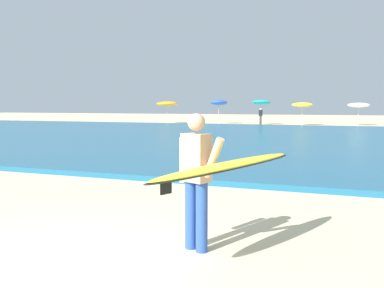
{
  "coord_description": "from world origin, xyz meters",
  "views": [
    {
      "loc": [
        3.0,
        -3.48,
        1.83
      ],
      "look_at": [
        0.24,
        3.83,
        1.1
      ],
      "focal_mm": 38.86,
      "sensor_mm": 36.0,
      "label": 1
    }
  ],
  "objects": [
    {
      "name": "sea",
      "position": [
        0.0,
        19.36,
        0.07
      ],
      "size": [
        120.0,
        28.0,
        0.14
      ],
      "primitive_type": "cube",
      "color": "#1E6084",
      "rests_on": "ground"
    },
    {
      "name": "beachgoer_near_row_left",
      "position": [
        -4.78,
        35.47,
        0.84
      ],
      "size": [
        0.32,
        0.2,
        1.58
      ],
      "color": "#383842",
      "rests_on": "ground"
    },
    {
      "name": "beach_umbrella_1",
      "position": [
        -9.18,
        36.34,
        2.12
      ],
      "size": [
        1.71,
        1.74,
        2.45
      ],
      "color": "beige",
      "rests_on": "ground"
    },
    {
      "name": "beach_umbrella_0",
      "position": [
        -14.27,
        35.15,
        2.0
      ],
      "size": [
        2.14,
        2.16,
        2.29
      ],
      "color": "beige",
      "rests_on": "ground"
    },
    {
      "name": "surfer_with_board",
      "position": [
        1.46,
        1.23,
        1.03
      ],
      "size": [
        1.36,
        2.41,
        1.73
      ],
      "color": "#284CA3",
      "rests_on": "ground"
    },
    {
      "name": "ground_plane",
      "position": [
        0.0,
        0.0,
        0.0
      ],
      "size": [
        160.0,
        160.0,
        0.0
      ],
      "primitive_type": "plane",
      "color": "beige"
    },
    {
      "name": "beach_umbrella_3",
      "position": [
        -1.06,
        36.14,
        1.9
      ],
      "size": [
        1.92,
        1.94,
        2.19
      ],
      "color": "beige",
      "rests_on": "ground"
    },
    {
      "name": "beach_umbrella_2",
      "position": [
        -4.83,
        35.93,
        2.11
      ],
      "size": [
        1.79,
        1.82,
        2.41
      ],
      "color": "beige",
      "rests_on": "ground"
    },
    {
      "name": "beach_umbrella_4",
      "position": [
        3.8,
        37.14,
        1.86
      ],
      "size": [
        1.93,
        1.95,
        2.13
      ],
      "color": "beige",
      "rests_on": "ground"
    }
  ]
}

